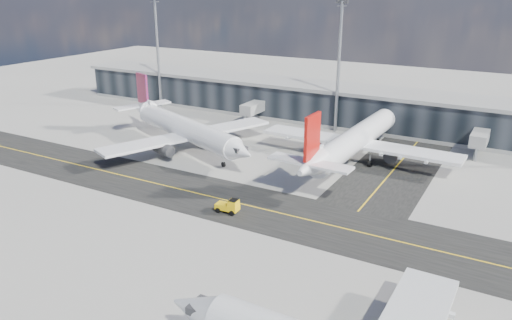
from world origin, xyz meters
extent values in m
plane|color=gray|center=(0.00, 0.00, 0.00)|extent=(300.00, 300.00, 0.00)
cube|color=black|center=(0.00, 4.00, 0.01)|extent=(180.00, 14.00, 0.02)
cube|color=black|center=(18.00, 35.00, 0.01)|extent=(14.00, 50.00, 0.02)
cube|color=yellow|center=(0.00, 4.00, 0.03)|extent=(180.00, 0.25, 0.01)
cube|color=yellow|center=(18.00, 35.00, 0.03)|extent=(0.25, 50.00, 0.01)
cube|color=black|center=(0.00, 55.00, 4.00)|extent=(150.00, 12.00, 8.00)
cube|color=gray|center=(0.00, 55.00, 8.40)|extent=(152.00, 13.00, 0.80)
cube|color=gray|center=(0.00, 55.00, 0.40)|extent=(150.00, 12.20, 0.80)
cube|color=gray|center=(-20.00, 47.00, 3.50)|extent=(3.00, 10.00, 2.40)
cylinder|color=gray|center=(-20.00, 42.00, 1.20)|extent=(0.60, 0.60, 2.40)
cube|color=gray|center=(30.00, 47.00, 3.50)|extent=(3.00, 10.00, 2.40)
cylinder|color=gray|center=(30.00, 42.00, 1.20)|extent=(0.60, 0.60, 2.40)
cylinder|color=gray|center=(-50.00, 48.00, 14.00)|extent=(0.70, 0.70, 28.00)
cylinder|color=gray|center=(0.00, 48.00, 14.00)|extent=(0.70, 0.70, 28.00)
cube|color=#2D2D30|center=(0.00, 48.00, 28.20)|extent=(2.50, 0.50, 1.40)
cylinder|color=white|center=(-21.24, 21.10, 4.29)|extent=(31.39, 16.21, 4.29)
cone|color=white|center=(-4.38, 14.17, 4.29)|extent=(6.59, 6.01, 4.29)
cone|color=white|center=(-38.60, 28.24, 4.93)|extent=(7.58, 6.42, 4.29)
cube|color=white|center=(-20.25, 20.69, 3.22)|extent=(18.83, 35.77, 0.54)
cylinder|color=#2D2D30|center=(-16.81, 26.24, 2.04)|extent=(5.10, 4.00, 2.47)
cylinder|color=#2D2D30|center=(-21.70, 14.33, 2.04)|extent=(5.10, 4.00, 2.47)
cube|color=silver|center=(-16.81, 26.24, 2.90)|extent=(2.15, 1.21, 0.86)
cube|color=silver|center=(-21.70, 14.33, 2.90)|extent=(2.15, 1.21, 0.86)
cube|color=#711E48|center=(-38.10, 28.04, 9.44)|extent=(4.35, 2.16, 6.65)
cube|color=white|center=(-38.60, 28.24, 5.58)|extent=(7.67, 13.05, 0.38)
cube|color=#2D2D30|center=(-4.87, 14.37, 4.72)|extent=(2.88, 3.00, 0.75)
cylinder|color=gray|center=(-9.34, 16.21, 1.29)|extent=(0.34, 0.34, 2.15)
cylinder|color=black|center=(-9.34, 16.21, 0.48)|extent=(1.04, 0.71, 0.97)
cylinder|color=black|center=(-21.01, 24.49, 0.59)|extent=(1.30, 0.94, 1.18)
cylinder|color=black|center=(-23.45, 18.53, 0.59)|extent=(1.30, 0.94, 1.18)
cylinder|color=white|center=(10.44, 30.57, 4.44)|extent=(5.81, 33.45, 4.44)
cone|color=white|center=(11.22, 49.42, 4.44)|extent=(4.66, 5.73, 4.44)
cone|color=white|center=(9.64, 11.16, 5.10)|extent=(4.71, 6.84, 4.44)
cube|color=white|center=(10.49, 31.68, 3.33)|extent=(37.93, 7.10, 0.55)
cylinder|color=#2D2D30|center=(3.88, 33.06, 2.11)|extent=(2.74, 4.76, 2.55)
cylinder|color=#2D2D30|center=(17.19, 32.51, 2.11)|extent=(2.74, 4.76, 2.55)
cube|color=silver|center=(3.88, 33.06, 3.00)|extent=(0.53, 2.24, 0.89)
cube|color=silver|center=(17.19, 32.51, 3.00)|extent=(0.53, 2.24, 0.89)
cube|color=#B8130C|center=(9.67, 11.72, 9.77)|extent=(0.69, 4.68, 6.88)
cube|color=white|center=(9.64, 11.16, 5.77)|extent=(13.43, 3.65, 0.39)
cube|color=#2D2D30|center=(11.20, 48.86, 4.88)|extent=(2.53, 2.32, 0.78)
cylinder|color=gray|center=(10.99, 43.87, 1.33)|extent=(0.28, 0.28, 2.22)
cylinder|color=black|center=(10.99, 43.87, 0.50)|extent=(0.43, 1.01, 1.00)
cylinder|color=black|center=(7.07, 29.60, 0.61)|extent=(0.60, 1.24, 1.22)
cylinder|color=black|center=(13.72, 29.32, 0.61)|extent=(0.60, 1.24, 1.22)
cone|color=silver|center=(14.66, -24.90, 4.16)|extent=(5.25, 4.23, 4.16)
cube|color=#2D2D30|center=(15.18, -24.91, 4.57)|extent=(2.11, 2.32, 0.73)
cube|color=yellow|center=(1.50, 0.52, 0.86)|extent=(3.53, 1.82, 0.80)
cube|color=yellow|center=(2.52, 0.58, 1.60)|extent=(1.35, 1.56, 1.03)
cube|color=black|center=(2.52, 0.58, 2.00)|extent=(1.23, 1.50, 0.29)
cylinder|color=black|center=(2.59, 1.33, 0.40)|extent=(0.82, 0.34, 0.80)
cylinder|color=black|center=(2.68, -0.15, 0.40)|extent=(0.82, 0.34, 0.80)
cylinder|color=black|center=(0.31, 1.19, 0.40)|extent=(0.82, 0.34, 0.80)
cylinder|color=black|center=(0.40, -0.30, 0.40)|extent=(0.82, 0.34, 0.80)
imported|color=white|center=(5.09, 44.00, 0.86)|extent=(3.70, 6.53, 1.72)
camera|label=1|loc=(37.40, -54.80, 31.49)|focal=35.00mm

